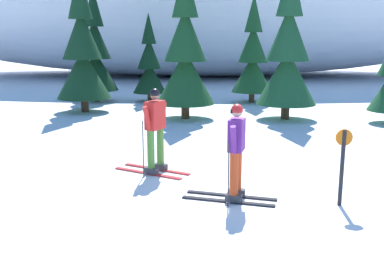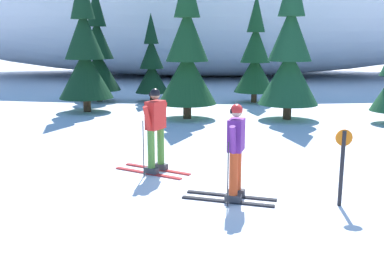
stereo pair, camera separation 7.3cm
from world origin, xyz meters
The scene contains 11 objects.
ground_plane centered at (0.00, 0.00, 0.00)m, with size 120.00×120.00×0.00m, color white.
skier_purple_jacket centered at (-0.62, -0.76, 0.88)m, with size 1.68×0.81×1.70m.
skier_red_jacket centered at (-2.19, 0.87, 0.94)m, with size 1.65×1.16×1.78m.
pine_tree_far_left centered at (-5.95, 11.80, 2.08)m, with size 1.92×1.92×4.97m.
pine_tree_left centered at (-5.74, 8.88, 2.21)m, with size 2.04×2.04×5.28m.
pine_tree_center_left centered at (-3.60, 11.91, 1.61)m, with size 1.48×1.48×3.84m.
pine_tree_center centered at (-1.84, 7.51, 2.21)m, with size 2.04×2.04×5.27m.
pine_tree_center_right centered at (0.90, 11.68, 1.92)m, with size 1.78×1.78×4.60m.
pine_tree_right centered at (1.64, 7.46, 2.23)m, with size 2.06×2.06×5.32m.
snow_ridge_background centered at (-1.56, 26.25, 5.27)m, with size 47.33×20.32×10.54m, color white.
trail_marker_post centered at (1.14, -0.97, 0.75)m, with size 0.28×0.07×1.32m.
Camera 1 is at (-1.16, -8.44, 2.79)m, focal length 43.06 mm.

